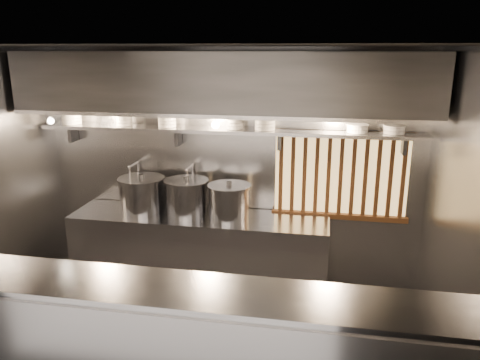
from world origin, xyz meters
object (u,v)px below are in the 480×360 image
(heat_lamp, at_px, (49,115))
(stock_pot_mid, at_px, (142,194))
(stock_pot_right, at_px, (229,202))
(stock_pot_left, at_px, (187,197))
(pendant_bulb, at_px, (216,125))

(heat_lamp, height_order, stock_pot_mid, heat_lamp)
(stock_pot_right, bearing_deg, heat_lamp, -172.39)
(stock_pot_left, height_order, stock_pot_mid, same)
(stock_pot_left, relative_size, stock_pot_right, 1.15)
(stock_pot_left, relative_size, stock_pot_mid, 0.91)
(stock_pot_left, distance_m, stock_pot_right, 0.52)
(pendant_bulb, relative_size, stock_pot_mid, 0.26)
(pendant_bulb, xyz_separation_m, stock_pot_right, (0.17, -0.09, -0.86))
(pendant_bulb, height_order, stock_pot_right, pendant_bulb)
(stock_pot_right, bearing_deg, pendant_bulb, 152.49)
(pendant_bulb, height_order, stock_pot_mid, pendant_bulb)
(stock_pot_mid, xyz_separation_m, stock_pot_right, (1.07, -0.06, -0.01))
(stock_pot_mid, height_order, stock_pot_right, stock_pot_mid)
(stock_pot_left, xyz_separation_m, stock_pot_mid, (-0.55, -0.00, 0.00))
(pendant_bulb, xyz_separation_m, stock_pot_left, (-0.35, -0.03, -0.85))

